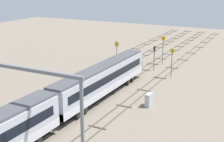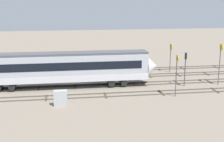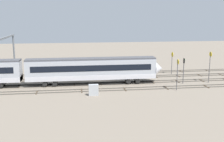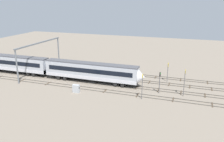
{
  "view_description": "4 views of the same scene",
  "coord_description": "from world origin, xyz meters",
  "views": [
    {
      "loc": [
        -41.92,
        -24.86,
        17.43
      ],
      "look_at": [
        1.53,
        -2.27,
        3.23
      ],
      "focal_mm": 51.65,
      "sensor_mm": 36.0,
      "label": 1
    },
    {
      "loc": [
        -0.95,
        -44.94,
        12.39
      ],
      "look_at": [
        5.31,
        -2.29,
        2.12
      ],
      "focal_mm": 49.74,
      "sensor_mm": 36.0,
      "label": 2
    },
    {
      "loc": [
        -4.67,
        -53.45,
        12.95
      ],
      "look_at": [
        2.08,
        -2.55,
        2.45
      ],
      "focal_mm": 44.71,
      "sensor_mm": 36.0,
      "label": 3
    },
    {
      "loc": [
        22.16,
        -54.54,
        20.02
      ],
      "look_at": [
        3.94,
        -2.6,
        3.52
      ],
      "focal_mm": 38.8,
      "sensor_mm": 36.0,
      "label": 4
    }
  ],
  "objects": [
    {
      "name": "relay_cabinet",
      "position": [
        -1.91,
        -9.92,
        0.92
      ],
      "size": [
        1.58,
        0.68,
        1.83
      ],
      "color": "#B2B7BC",
      "rests_on": "ground"
    },
    {
      "name": "signal_light_trackside_approach",
      "position": [
        15.49,
        -4.22,
        3.15
      ],
      "size": [
        0.31,
        0.32,
        4.85
      ],
      "color": "#4C4C51",
      "rests_on": "ground"
    },
    {
      "name": "train",
      "position": [
        -25.91,
        -2.31,
        2.66
      ],
      "size": [
        75.2,
        3.24,
        4.8
      ],
      "color": "#B7BCC6",
      "rests_on": "ground"
    },
    {
      "name": "speed_sign_far_trackside",
      "position": [
        16.21,
        4.27,
        3.32
      ],
      "size": [
        0.14,
        1.1,
        4.89
      ],
      "color": "#4C4C51",
      "rests_on": "ground"
    },
    {
      "name": "track_near_foreground",
      "position": [
        0.0,
        -6.92,
        0.07
      ],
      "size": [
        135.43,
        2.4,
        0.16
      ],
      "color": "#59544C",
      "rests_on": "ground"
    },
    {
      "name": "track_middle",
      "position": [
        0.0,
        2.31,
        0.07
      ],
      "size": [
        135.43,
        2.4,
        0.16
      ],
      "color": "#59544C",
      "rests_on": "ground"
    },
    {
      "name": "track_with_train",
      "position": [
        0.0,
        -2.31,
        0.07
      ],
      "size": [
        135.43,
        2.4,
        0.16
      ],
      "color": "#59544C",
      "rests_on": "ground"
    },
    {
      "name": "overhead_gantry",
      "position": [
        -18.04,
        0.23,
        6.59
      ],
      "size": [
        0.4,
        19.48,
        8.68
      ],
      "color": "slate",
      "rests_on": "ground"
    },
    {
      "name": "ground_plane",
      "position": [
        0.0,
        0.0,
        0.0
      ],
      "size": [
        151.43,
        151.43,
        0.0
      ],
      "primitive_type": "plane",
      "color": "gray"
    },
    {
      "name": "track_second_far",
      "position": [
        -0.0,
        6.92,
        0.07
      ],
      "size": [
        135.43,
        2.4,
        0.16
      ],
      "color": "#59544C",
      "rests_on": "ground"
    },
    {
      "name": "speed_sign_mid_trackside",
      "position": [
        12.6,
        -8.6,
        3.44
      ],
      "size": [
        0.14,
        0.86,
        5.42
      ],
      "color": "#4C4C51",
      "rests_on": "ground"
    },
    {
      "name": "speed_sign_near_foreground",
      "position": [
        20.65,
        -4.18,
        3.87
      ],
      "size": [
        0.14,
        0.95,
        6.0
      ],
      "color": "#4C4C51",
      "rests_on": "ground"
    }
  ]
}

